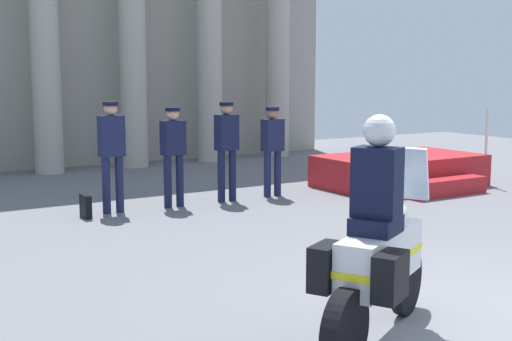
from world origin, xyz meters
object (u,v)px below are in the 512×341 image
officer_in_row_1 (173,149)px  briefcase_on_ground (86,206)px  reviewing_stand (403,172)px  motorcycle_with_rider (377,250)px  officer_in_row_2 (227,143)px  officer_in_row_3 (273,144)px  officer_in_row_0 (112,148)px

officer_in_row_1 → briefcase_on_ground: officer_in_row_1 is taller
reviewing_stand → motorcycle_with_rider: 8.08m
briefcase_on_ground → officer_in_row_1: bearing=2.5°
officer_in_row_1 → motorcycle_with_rider: bearing=76.1°
officer_in_row_2 → briefcase_on_ground: officer_in_row_2 is taller
officer_in_row_1 → officer_in_row_3: officer_in_row_1 is taller
reviewing_stand → briefcase_on_ground: (-6.21, 0.41, -0.12)m
officer_in_row_3 → briefcase_on_ground: 3.55m
officer_in_row_0 → officer_in_row_1: 1.03m
officer_in_row_0 → motorcycle_with_rider: size_ratio=0.93×
officer_in_row_1 → officer_in_row_3: size_ratio=1.03×
officer_in_row_0 → motorcycle_with_rider: bearing=85.5°
officer_in_row_2 → officer_in_row_3: size_ratio=1.07×
officer_in_row_0 → officer_in_row_3: size_ratio=1.10×
officer_in_row_1 → motorcycle_with_rider: motorcycle_with_rider is taller
officer_in_row_1 → briefcase_on_ground: size_ratio=4.60×
officer_in_row_2 → briefcase_on_ground: (-2.52, -0.04, -0.84)m
officer_in_row_2 → officer_in_row_3: (0.95, 0.01, -0.07)m
reviewing_stand → officer_in_row_2: officer_in_row_2 is taller
motorcycle_with_rider → officer_in_row_0: bearing=61.7°
officer_in_row_1 → motorcycle_with_rider: 6.26m
reviewing_stand → officer_in_row_3: officer_in_row_3 is taller
officer_in_row_3 → briefcase_on_ground: (-3.47, -0.05, -0.77)m
officer_in_row_0 → officer_in_row_3: officer_in_row_0 is taller
motorcycle_with_rider → reviewing_stand: bearing=16.6°
officer_in_row_2 → motorcycle_with_rider: bearing=67.3°
officer_in_row_1 → reviewing_stand: bearing=169.8°
officer_in_row_2 → briefcase_on_ground: size_ratio=4.78×
reviewing_stand → briefcase_on_ground: bearing=176.3°
reviewing_stand → officer_in_row_0: officer_in_row_0 is taller
motorcycle_with_rider → officer_in_row_2: bearing=43.5°
reviewing_stand → officer_in_row_2: size_ratio=1.82×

